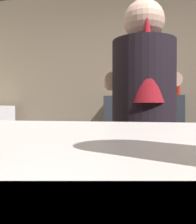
% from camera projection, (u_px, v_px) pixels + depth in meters
% --- Properties ---
extents(wall_back, '(5.20, 0.10, 2.70)m').
position_uv_depth(wall_back, '(142.00, 89.00, 3.47)').
color(wall_back, gray).
rests_on(wall_back, ground).
extents(prep_counter, '(2.10, 0.60, 0.91)m').
position_uv_depth(prep_counter, '(179.00, 201.00, 1.80)').
color(prep_counter, brown).
rests_on(prep_counter, ground).
extents(back_shelf, '(0.94, 0.36, 1.25)m').
position_uv_depth(back_shelf, '(144.00, 147.00, 3.20)').
color(back_shelf, '#313842').
rests_on(back_shelf, ground).
extents(bartender, '(0.48, 0.54, 1.67)m').
position_uv_depth(bartender, '(144.00, 131.00, 1.40)').
color(bartender, '#24312E').
rests_on(bartender, ground).
extents(mixing_bowl, '(0.17, 0.17, 0.05)m').
position_uv_depth(mixing_bowl, '(96.00, 129.00, 1.99)').
color(mixing_bowl, beige).
rests_on(mixing_bowl, prep_counter).
extents(chefs_knife, '(0.24, 0.06, 0.01)m').
position_uv_depth(chefs_knife, '(190.00, 135.00, 1.73)').
color(chefs_knife, silver).
rests_on(chefs_knife, prep_counter).
extents(bottle_olive_oil, '(0.06, 0.06, 0.22)m').
position_uv_depth(bottle_olive_oil, '(153.00, 88.00, 3.09)').
color(bottle_olive_oil, red).
rests_on(bottle_olive_oil, back_shelf).
extents(bottle_hot_sauce, '(0.05, 0.05, 0.27)m').
position_uv_depth(bottle_hot_sauce, '(178.00, 87.00, 3.09)').
color(bottle_hot_sauce, red).
rests_on(bottle_hot_sauce, back_shelf).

